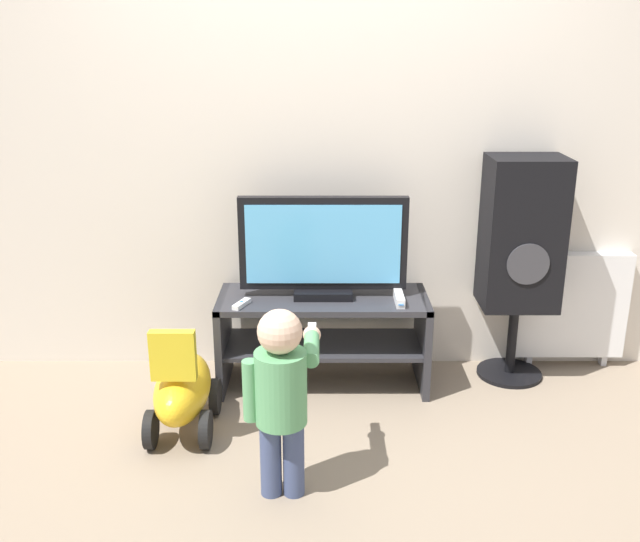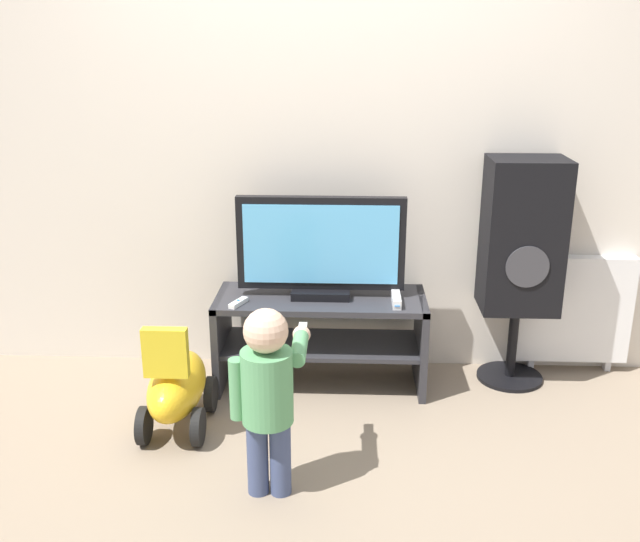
{
  "view_description": "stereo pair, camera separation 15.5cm",
  "coord_description": "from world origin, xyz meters",
  "px_view_note": "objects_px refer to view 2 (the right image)",
  "views": [
    {
      "loc": [
        -0.02,
        -3.14,
        1.73
      ],
      "look_at": [
        0.0,
        0.13,
        0.64
      ],
      "focal_mm": 40.0,
      "sensor_mm": 36.0,
      "label": 1
    },
    {
      "loc": [
        0.14,
        -3.14,
        1.73
      ],
      "look_at": [
        0.0,
        0.13,
        0.64
      ],
      "focal_mm": 40.0,
      "sensor_mm": 36.0,
      "label": 2
    }
  ],
  "objects_px": {
    "television": "(321,248)",
    "speaker_tower": "(522,241)",
    "child": "(268,387)",
    "radiator": "(575,309)",
    "remote_primary": "(238,303)",
    "ride_on_toy": "(177,387)",
    "game_console": "(396,299)"
  },
  "relations": [
    {
      "from": "ride_on_toy",
      "to": "radiator",
      "type": "distance_m",
      "value": 2.1
    },
    {
      "from": "speaker_tower",
      "to": "television",
      "type": "bearing_deg",
      "value": -175.87
    },
    {
      "from": "game_console",
      "to": "radiator",
      "type": "xyz_separation_m",
      "value": [
        0.97,
        0.29,
        -0.16
      ]
    },
    {
      "from": "television",
      "to": "game_console",
      "type": "xyz_separation_m",
      "value": [
        0.37,
        -0.09,
        -0.23
      ]
    },
    {
      "from": "ride_on_toy",
      "to": "remote_primary",
      "type": "bearing_deg",
      "value": 54.26
    },
    {
      "from": "child",
      "to": "speaker_tower",
      "type": "height_order",
      "value": "speaker_tower"
    },
    {
      "from": "remote_primary",
      "to": "radiator",
      "type": "bearing_deg",
      "value": 11.43
    },
    {
      "from": "television",
      "to": "ride_on_toy",
      "type": "distance_m",
      "value": 0.96
    },
    {
      "from": "remote_primary",
      "to": "ride_on_toy",
      "type": "bearing_deg",
      "value": -125.74
    },
    {
      "from": "game_console",
      "to": "speaker_tower",
      "type": "relative_size",
      "value": 0.17
    },
    {
      "from": "television",
      "to": "speaker_tower",
      "type": "distance_m",
      "value": 1.0
    },
    {
      "from": "television",
      "to": "speaker_tower",
      "type": "xyz_separation_m",
      "value": [
        1.0,
        0.07,
        0.03
      ]
    },
    {
      "from": "child",
      "to": "radiator",
      "type": "distance_m",
      "value": 1.89
    },
    {
      "from": "game_console",
      "to": "radiator",
      "type": "height_order",
      "value": "radiator"
    },
    {
      "from": "ride_on_toy",
      "to": "game_console",
      "type": "bearing_deg",
      "value": 21.3
    },
    {
      "from": "child",
      "to": "radiator",
      "type": "xyz_separation_m",
      "value": [
        1.5,
        1.15,
        -0.11
      ]
    },
    {
      "from": "television",
      "to": "remote_primary",
      "type": "distance_m",
      "value": 0.48
    },
    {
      "from": "television",
      "to": "ride_on_toy",
      "type": "relative_size",
      "value": 1.5
    },
    {
      "from": "child",
      "to": "ride_on_toy",
      "type": "height_order",
      "value": "child"
    },
    {
      "from": "child",
      "to": "ride_on_toy",
      "type": "xyz_separation_m",
      "value": [
        -0.48,
        0.47,
        -0.25
      ]
    },
    {
      "from": "child",
      "to": "game_console",
      "type": "bearing_deg",
      "value": 58.24
    },
    {
      "from": "television",
      "to": "speaker_tower",
      "type": "bearing_deg",
      "value": 4.13
    },
    {
      "from": "game_console",
      "to": "remote_primary",
      "type": "bearing_deg",
      "value": -175.71
    },
    {
      "from": "game_console",
      "to": "remote_primary",
      "type": "height_order",
      "value": "game_console"
    },
    {
      "from": "game_console",
      "to": "remote_primary",
      "type": "relative_size",
      "value": 1.51
    },
    {
      "from": "game_console",
      "to": "speaker_tower",
      "type": "distance_m",
      "value": 0.69
    },
    {
      "from": "radiator",
      "to": "remote_primary",
      "type": "bearing_deg",
      "value": -168.57
    },
    {
      "from": "child",
      "to": "radiator",
      "type": "bearing_deg",
      "value": 37.58
    },
    {
      "from": "remote_primary",
      "to": "ride_on_toy",
      "type": "distance_m",
      "value": 0.5
    },
    {
      "from": "child",
      "to": "ride_on_toy",
      "type": "distance_m",
      "value": 0.71
    },
    {
      "from": "game_console",
      "to": "television",
      "type": "bearing_deg",
      "value": 165.99
    },
    {
      "from": "radiator",
      "to": "television",
      "type": "bearing_deg",
      "value": -171.49
    }
  ]
}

